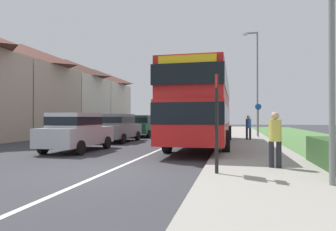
{
  "coord_description": "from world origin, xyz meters",
  "views": [
    {
      "loc": [
        3.42,
        -7.45,
        1.5
      ],
      "look_at": [
        0.75,
        4.33,
        1.6
      ],
      "focal_mm": 31.08,
      "sensor_mm": 36.0,
      "label": 1
    }
  ],
  "objects_px": {
    "parked_car_dark_green": "(143,125)",
    "pedestrian_at_stop": "(275,137)",
    "parked_car_grey": "(117,127)",
    "bus_stop_sign": "(217,116)",
    "pedestrian_walking_away": "(248,126)",
    "street_lamp_mid": "(256,77)",
    "parked_car_blue": "(158,124)",
    "double_decker_bus": "(204,106)",
    "parked_car_silver": "(77,130)",
    "cycle_route_sign": "(258,119)"
  },
  "relations": [
    {
      "from": "double_decker_bus",
      "to": "parked_car_silver",
      "type": "bearing_deg",
      "value": -146.45
    },
    {
      "from": "parked_car_grey",
      "to": "parked_car_blue",
      "type": "bearing_deg",
      "value": 90.28
    },
    {
      "from": "parked_car_grey",
      "to": "bus_stop_sign",
      "type": "height_order",
      "value": "bus_stop_sign"
    },
    {
      "from": "pedestrian_walking_away",
      "to": "street_lamp_mid",
      "type": "height_order",
      "value": "street_lamp_mid"
    },
    {
      "from": "street_lamp_mid",
      "to": "parked_car_grey",
      "type": "bearing_deg",
      "value": -143.47
    },
    {
      "from": "double_decker_bus",
      "to": "parked_car_dark_green",
      "type": "distance_m",
      "value": 8.92
    },
    {
      "from": "pedestrian_walking_away",
      "to": "cycle_route_sign",
      "type": "relative_size",
      "value": 0.66
    },
    {
      "from": "parked_car_blue",
      "to": "street_lamp_mid",
      "type": "height_order",
      "value": "street_lamp_mid"
    },
    {
      "from": "double_decker_bus",
      "to": "pedestrian_at_stop",
      "type": "bearing_deg",
      "value": -68.48
    },
    {
      "from": "pedestrian_at_stop",
      "to": "parked_car_blue",
      "type": "bearing_deg",
      "value": 113.73
    },
    {
      "from": "parked_car_silver",
      "to": "pedestrian_at_stop",
      "type": "distance_m",
      "value": 8.63
    },
    {
      "from": "parked_car_dark_green",
      "to": "parked_car_blue",
      "type": "xyz_separation_m",
      "value": [
        -0.04,
        5.17,
        0.01
      ]
    },
    {
      "from": "parked_car_grey",
      "to": "cycle_route_sign",
      "type": "height_order",
      "value": "cycle_route_sign"
    },
    {
      "from": "parked_car_blue",
      "to": "cycle_route_sign",
      "type": "bearing_deg",
      "value": -31.93
    },
    {
      "from": "parked_car_grey",
      "to": "pedestrian_walking_away",
      "type": "height_order",
      "value": "parked_car_grey"
    },
    {
      "from": "cycle_route_sign",
      "to": "street_lamp_mid",
      "type": "bearing_deg",
      "value": 90.61
    },
    {
      "from": "parked_car_grey",
      "to": "pedestrian_at_stop",
      "type": "bearing_deg",
      "value": -45.78
    },
    {
      "from": "double_decker_bus",
      "to": "street_lamp_mid",
      "type": "relative_size",
      "value": 1.38
    },
    {
      "from": "cycle_route_sign",
      "to": "street_lamp_mid",
      "type": "relative_size",
      "value": 0.31
    },
    {
      "from": "pedestrian_at_stop",
      "to": "cycle_route_sign",
      "type": "xyz_separation_m",
      "value": [
        0.6,
        13.29,
        0.45
      ]
    },
    {
      "from": "double_decker_bus",
      "to": "parked_car_blue",
      "type": "relative_size",
      "value": 2.81
    },
    {
      "from": "pedestrian_at_stop",
      "to": "bus_stop_sign",
      "type": "height_order",
      "value": "bus_stop_sign"
    },
    {
      "from": "parked_car_grey",
      "to": "street_lamp_mid",
      "type": "relative_size",
      "value": 0.51
    },
    {
      "from": "parked_car_silver",
      "to": "cycle_route_sign",
      "type": "bearing_deg",
      "value": 49.43
    },
    {
      "from": "pedestrian_at_stop",
      "to": "street_lamp_mid",
      "type": "distance_m",
      "value": 15.43
    },
    {
      "from": "bus_stop_sign",
      "to": "street_lamp_mid",
      "type": "height_order",
      "value": "street_lamp_mid"
    },
    {
      "from": "parked_car_dark_green",
      "to": "pedestrian_walking_away",
      "type": "height_order",
      "value": "parked_car_dark_green"
    },
    {
      "from": "parked_car_dark_green",
      "to": "pedestrian_at_stop",
      "type": "height_order",
      "value": "parked_car_dark_green"
    },
    {
      "from": "parked_car_grey",
      "to": "parked_car_dark_green",
      "type": "distance_m",
      "value": 5.2
    },
    {
      "from": "parked_car_silver",
      "to": "parked_car_blue",
      "type": "bearing_deg",
      "value": 91.02
    },
    {
      "from": "parked_car_silver",
      "to": "street_lamp_mid",
      "type": "relative_size",
      "value": 0.5
    },
    {
      "from": "parked_car_blue",
      "to": "cycle_route_sign",
      "type": "height_order",
      "value": "cycle_route_sign"
    },
    {
      "from": "parked_car_dark_green",
      "to": "pedestrian_at_stop",
      "type": "relative_size",
      "value": 2.63
    },
    {
      "from": "double_decker_bus",
      "to": "parked_car_grey",
      "type": "distance_m",
      "value": 5.92
    },
    {
      "from": "bus_stop_sign",
      "to": "parked_car_blue",
      "type": "bearing_deg",
      "value": 108.59
    },
    {
      "from": "parked_car_silver",
      "to": "parked_car_dark_green",
      "type": "relative_size",
      "value": 0.93
    },
    {
      "from": "parked_car_dark_green",
      "to": "cycle_route_sign",
      "type": "xyz_separation_m",
      "value": [
        8.83,
        -0.36,
        0.49
      ]
    },
    {
      "from": "double_decker_bus",
      "to": "pedestrian_walking_away",
      "type": "relative_size",
      "value": 6.78
    },
    {
      "from": "pedestrian_walking_away",
      "to": "street_lamp_mid",
      "type": "xyz_separation_m",
      "value": [
        0.79,
        4.33,
        3.67
      ]
    },
    {
      "from": "double_decker_bus",
      "to": "parked_car_grey",
      "type": "xyz_separation_m",
      "value": [
        -5.55,
        1.67,
        -1.19
      ]
    },
    {
      "from": "parked_car_grey",
      "to": "pedestrian_at_stop",
      "type": "relative_size",
      "value": 2.5
    },
    {
      "from": "double_decker_bus",
      "to": "street_lamp_mid",
      "type": "distance_m",
      "value": 9.17
    },
    {
      "from": "parked_car_grey",
      "to": "bus_stop_sign",
      "type": "distance_m",
      "value": 11.77
    },
    {
      "from": "cycle_route_sign",
      "to": "pedestrian_at_stop",
      "type": "bearing_deg",
      "value": -92.59
    },
    {
      "from": "pedestrian_walking_away",
      "to": "bus_stop_sign",
      "type": "relative_size",
      "value": 0.64
    },
    {
      "from": "double_decker_bus",
      "to": "parked_car_dark_green",
      "type": "bearing_deg",
      "value": 128.98
    },
    {
      "from": "parked_car_blue",
      "to": "parked_car_silver",
      "type": "bearing_deg",
      "value": -88.98
    },
    {
      "from": "parked_car_silver",
      "to": "pedestrian_walking_away",
      "type": "relative_size",
      "value": 2.45
    },
    {
      "from": "parked_car_dark_green",
      "to": "pedestrian_walking_away",
      "type": "distance_m",
      "value": 8.57
    },
    {
      "from": "parked_car_grey",
      "to": "bus_stop_sign",
      "type": "xyz_separation_m",
      "value": [
        6.69,
        -9.66,
        0.59
      ]
    }
  ]
}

